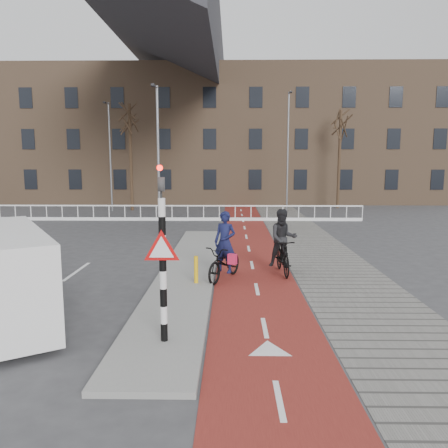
{
  "coord_description": "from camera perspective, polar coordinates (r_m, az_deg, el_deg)",
  "views": [
    {
      "loc": [
        0.74,
        -10.36,
        3.69
      ],
      "look_at": [
        0.49,
        5.0,
        1.5
      ],
      "focal_mm": 35.0,
      "sensor_mm": 36.0,
      "label": 1
    }
  ],
  "objects": [
    {
      "name": "bollard",
      "position": [
        13.04,
        -3.67,
        -5.95
      ],
      "size": [
        0.12,
        0.12,
        0.81
      ],
      "primitive_type": "cylinder",
      "color": "#EEB30D",
      "rests_on": "curb_island"
    },
    {
      "name": "tree_right",
      "position": [
        36.15,
        14.82,
        8.11
      ],
      "size": [
        0.23,
        0.23,
        7.71
      ],
      "primitive_type": "cylinder",
      "color": "#302215",
      "rests_on": "ground"
    },
    {
      "name": "cyclist_far",
      "position": [
        14.5,
        7.7,
        -3.05
      ],
      "size": [
        0.99,
        2.07,
        2.16
      ],
      "rotation": [
        0.0,
        0.0,
        0.08
      ],
      "color": "black",
      "rests_on": "bike_lane"
    },
    {
      "name": "bike_lane",
      "position": [
        20.7,
        3.02,
        -2.15
      ],
      "size": [
        2.5,
        60.0,
        0.01
      ],
      "primitive_type": "cube",
      "color": "maroon",
      "rests_on": "ground"
    },
    {
      "name": "sidewalk",
      "position": [
        20.99,
        10.69,
        -2.14
      ],
      "size": [
        3.0,
        60.0,
        0.01
      ],
      "primitive_type": "cube",
      "color": "slate",
      "rests_on": "ground"
    },
    {
      "name": "streetlight_left",
      "position": [
        34.03,
        -14.62,
        8.4
      ],
      "size": [
        0.12,
        0.12,
        8.02
      ],
      "primitive_type": "cylinder",
      "color": "slate",
      "rests_on": "ground"
    },
    {
      "name": "streetlight_near",
      "position": [
        21.91,
        -8.55,
        7.95
      ],
      "size": [
        0.12,
        0.12,
        7.32
      ],
      "primitive_type": "cylinder",
      "color": "slate",
      "rests_on": "ground"
    },
    {
      "name": "townhouse_row",
      "position": [
        42.72,
        -4.21,
        13.63
      ],
      "size": [
        46.0,
        10.0,
        15.9
      ],
      "color": "#7F6047",
      "rests_on": "ground"
    },
    {
      "name": "curb_island",
      "position": [
        14.88,
        -4.68,
        -6.03
      ],
      "size": [
        1.8,
        16.0,
        0.12
      ],
      "primitive_type": "cube",
      "color": "gray",
      "rests_on": "ground"
    },
    {
      "name": "cyclist_near",
      "position": [
        13.71,
        0.12,
        -4.33
      ],
      "size": [
        1.55,
        2.22,
        2.17
      ],
      "rotation": [
        0.0,
        0.0,
        -0.43
      ],
      "color": "black",
      "rests_on": "bike_lane"
    },
    {
      "name": "railing",
      "position": [
        28.16,
        -10.84,
        1.07
      ],
      "size": [
        28.0,
        0.1,
        0.99
      ],
      "color": "silver",
      "rests_on": "ground"
    },
    {
      "name": "tree_mid",
      "position": [
        34.15,
        -12.08,
        8.45
      ],
      "size": [
        0.23,
        0.23,
        7.99
      ],
      "primitive_type": "cylinder",
      "color": "#302215",
      "rests_on": "ground"
    },
    {
      "name": "traffic_signal",
      "position": [
        8.62,
        -8.05,
        -3.35
      ],
      "size": [
        0.8,
        0.8,
        3.68
      ],
      "color": "black",
      "rests_on": "curb_island"
    },
    {
      "name": "ground",
      "position": [
        11.02,
        -3.03,
        -11.46
      ],
      "size": [
        120.0,
        120.0,
        0.0
      ],
      "primitive_type": "plane",
      "color": "#38383A",
      "rests_on": "ground"
    },
    {
      "name": "streetlight_right",
      "position": [
        32.4,
        8.33,
        9.13
      ],
      "size": [
        0.12,
        0.12,
        8.62
      ],
      "primitive_type": "cylinder",
      "color": "slate",
      "rests_on": "ground"
    }
  ]
}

